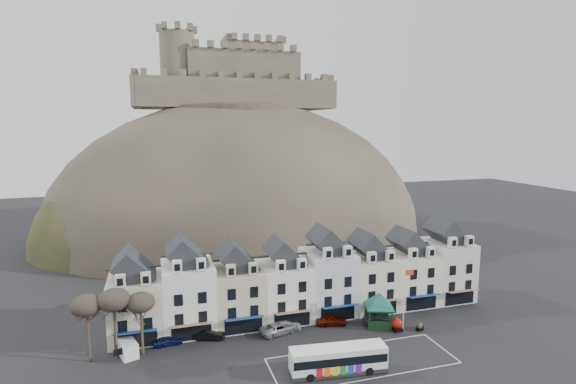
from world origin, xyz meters
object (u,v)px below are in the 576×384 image
object	(u,v)px
flagpole	(405,295)
car_navy	(168,340)
bus_shelter	(379,300)
car_silver	(279,328)
car_white	(285,325)
white_van	(127,347)
car_charcoal	(377,320)
red_buoy	(397,324)
car_black	(209,334)
car_maroon	(331,320)
bus	(338,358)

from	to	relation	value
flagpole	car_navy	distance (m)	31.60
bus_shelter	car_silver	xyz separation A→B (m)	(-14.04, 1.72, -2.98)
car_navy	car_silver	distance (m)	14.43
car_navy	car_white	size ratio (longest dim) A/B	0.86
white_van	car_charcoal	size ratio (longest dim) A/B	1.13
red_buoy	car_black	bearing A→B (deg)	168.75
car_maroon	car_charcoal	xyz separation A→B (m)	(6.25, -1.84, -0.06)
red_buoy	white_van	world-z (taller)	white_van
red_buoy	white_van	xyz separation A→B (m)	(-34.88, 3.95, 0.01)
car_navy	car_silver	bearing A→B (deg)	-98.22
red_buoy	car_white	size ratio (longest dim) A/B	0.42
car_navy	bus	bearing A→B (deg)	-128.41
bus_shelter	red_buoy	world-z (taller)	bus_shelter
white_van	car_black	distance (m)	10.13
flagpole	car_maroon	distance (m)	10.81
white_van	car_white	xyz separation A→B (m)	(20.48, 0.98, -0.31)
bus	red_buoy	size ratio (longest dim) A/B	6.14
flagpole	bus_shelter	bearing A→B (deg)	132.67
flagpole	car_white	size ratio (longest dim) A/B	2.05
car_silver	car_navy	bearing A→B (deg)	70.30
bus	car_charcoal	distance (m)	14.14
car_maroon	car_charcoal	distance (m)	6.51
car_silver	bus_shelter	bearing A→B (deg)	-112.92
flagpole	white_van	world-z (taller)	flagpole
car_silver	car_charcoal	bearing A→B (deg)	-112.17
car_navy	car_silver	size ratio (longest dim) A/B	0.73
car_maroon	car_black	bearing A→B (deg)	100.21
car_navy	white_van	bearing A→B (deg)	96.90
car_silver	car_maroon	size ratio (longest dim) A/B	1.21
car_navy	car_maroon	distance (m)	22.12
bus_shelter	car_black	distance (m)	23.59
car_white	car_charcoal	xyz separation A→B (m)	(12.76, -2.47, 0.02)
bus_shelter	white_van	world-z (taller)	bus_shelter
white_van	car_charcoal	world-z (taller)	white_van
car_navy	car_white	distance (m)	15.60
car_navy	car_maroon	world-z (taller)	car_maroon
car_navy	car_charcoal	bearing A→B (deg)	-99.44
bus	red_buoy	xyz separation A→B (m)	(11.78, 7.33, -0.78)
car_black	car_white	xyz separation A→B (m)	(10.40, 0.00, -0.05)
white_van	bus_shelter	bearing A→B (deg)	-21.35
car_black	car_white	size ratio (longest dim) A/B	0.96
bus	car_maroon	size ratio (longest dim) A/B	2.66
bus	car_black	bearing A→B (deg)	142.71
red_buoy	flagpole	distance (m)	4.26
white_van	car_charcoal	xyz separation A→B (m)	(33.24, -1.49, -0.29)
bus_shelter	car_silver	distance (m)	14.46
car_silver	car_maroon	distance (m)	7.72
bus	car_black	size ratio (longest dim) A/B	2.68
red_buoy	flagpole	bearing A→B (deg)	-21.88
bus_shelter	car_navy	distance (m)	28.73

